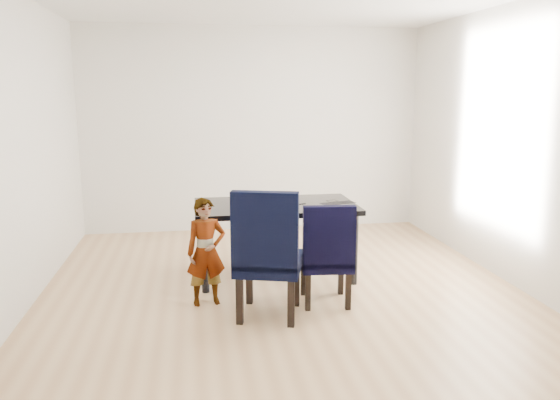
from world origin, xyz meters
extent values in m
cube|color=tan|center=(0.00, 0.00, -0.01)|extent=(4.50, 5.00, 0.01)
cube|color=silver|center=(0.00, 2.50, 1.35)|extent=(4.50, 0.01, 2.70)
cube|color=white|center=(0.00, -2.50, 1.35)|extent=(4.50, 0.01, 2.70)
cube|color=white|center=(-2.25, 0.00, 1.35)|extent=(0.01, 5.00, 2.70)
cube|color=silver|center=(2.25, 0.00, 1.35)|extent=(0.01, 5.00, 2.70)
cube|color=black|center=(0.00, 0.50, 0.38)|extent=(1.60, 0.90, 0.75)
cube|color=black|center=(-0.20, -0.48, 0.55)|extent=(0.66, 0.68, 1.10)
cube|color=black|center=(0.33, -0.28, 0.46)|extent=(0.48, 0.50, 0.92)
imported|color=orange|center=(-0.71, -0.15, 0.48)|extent=(0.38, 0.29, 0.96)
cylinder|color=white|center=(-0.35, 0.15, 0.76)|extent=(0.27, 0.27, 0.01)
ellipsoid|color=gold|center=(-0.35, 0.16, 0.80)|extent=(0.18, 0.14, 0.07)
imported|color=black|center=(0.59, 0.38, 0.76)|extent=(0.40, 0.31, 0.03)
torus|color=black|center=(-0.01, 0.40, 0.75)|extent=(0.20, 0.20, 0.01)
camera|label=1|loc=(-0.79, -4.79, 1.86)|focal=35.00mm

